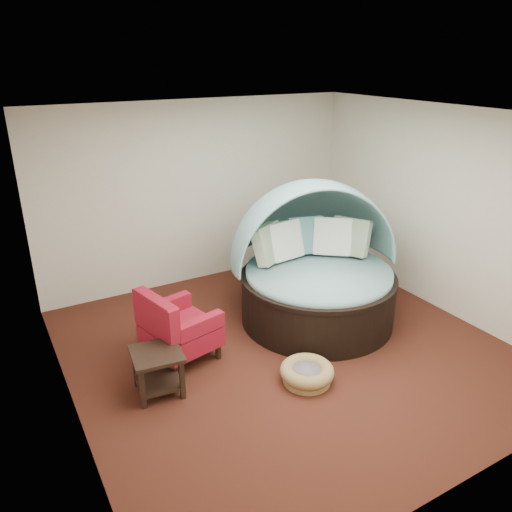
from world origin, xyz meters
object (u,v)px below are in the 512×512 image
canopy_daybed (316,257)px  red_armchair (176,328)px  pet_basket (307,373)px  side_table (158,366)px

canopy_daybed → red_armchair: (-2.04, -0.07, -0.46)m
canopy_daybed → red_armchair: 2.09m
red_armchair → pet_basket: bearing=-58.8°
pet_basket → canopy_daybed: bearing=51.4°
canopy_daybed → red_armchair: size_ratio=2.81×
pet_basket → red_armchair: size_ratio=0.85×
red_armchair → side_table: red_armchair is taller
pet_basket → red_armchair: 1.59m
canopy_daybed → pet_basket: size_ratio=3.33×
canopy_daybed → side_table: size_ratio=4.52×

